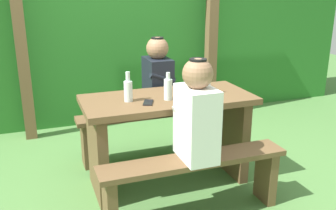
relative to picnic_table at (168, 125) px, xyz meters
The scene contains 14 objects.
ground_plane 0.52m from the picnic_table, ahead, with size 12.00×12.00×0.00m, color #4D7C3E.
hedge_backdrop 2.10m from the picnic_table, 90.00° to the left, with size 6.40×0.73×1.91m, color #286D25.
pergola_post_left 1.92m from the picnic_table, 127.04° to the left, with size 0.12×0.12×2.14m, color brown.
pergola_post_right 1.92m from the picnic_table, 52.96° to the left, with size 0.12×0.12×2.14m, color brown.
picnic_table is the anchor object (origin of this frame).
bench_near 0.58m from the picnic_table, 90.00° to the right, with size 1.40×0.24×0.47m.
bench_far 0.58m from the picnic_table, 90.00° to the left, with size 1.40×0.24×0.47m.
person_white_shirt 0.61m from the picnic_table, 88.85° to the right, with size 0.25×0.35×0.72m.
person_black_coat 0.62m from the picnic_table, 80.15° to the left, with size 0.25×0.35×0.72m.
drinking_glass 0.36m from the picnic_table, 15.93° to the left, with size 0.08×0.08×0.09m, color silver.
bottle_left 0.35m from the picnic_table, 109.59° to the right, with size 0.07×0.07×0.22m.
bottle_right 0.48m from the picnic_table, behind, with size 0.07×0.07×0.24m.
bottle_center 0.48m from the picnic_table, ahead, with size 0.06×0.06×0.23m.
cell_phone 0.35m from the picnic_table, 150.83° to the right, with size 0.07×0.14×0.01m, color black.
Camera 1 is at (-1.02, -2.80, 1.65)m, focal length 40.63 mm.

